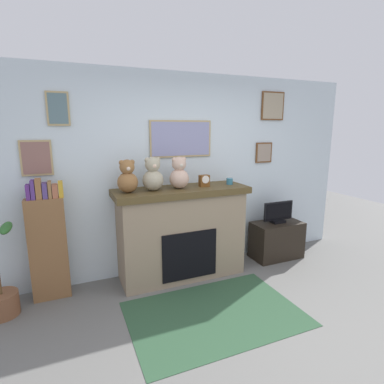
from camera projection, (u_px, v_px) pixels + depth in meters
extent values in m
plane|color=#61605D|center=(268.00, 356.00, 2.59)|extent=(12.00, 12.00, 0.00)
cube|color=silver|center=(182.00, 173.00, 4.13)|extent=(5.20, 0.12, 2.60)
cube|color=tan|center=(181.00, 139.00, 3.95)|extent=(0.84, 0.02, 0.47)
cube|color=#898CB5|center=(181.00, 139.00, 3.94)|extent=(0.80, 0.00, 0.43)
cube|color=brown|center=(264.00, 153.00, 4.49)|extent=(0.27, 0.02, 0.29)
cube|color=gray|center=(264.00, 153.00, 4.48)|extent=(0.23, 0.00, 0.25)
cube|color=brown|center=(273.00, 106.00, 4.40)|extent=(0.38, 0.02, 0.40)
cube|color=tan|center=(273.00, 106.00, 4.39)|extent=(0.34, 0.00, 0.36)
cube|color=tan|center=(58.00, 109.00, 3.33)|extent=(0.24, 0.02, 0.37)
cube|color=slate|center=(58.00, 109.00, 3.32)|extent=(0.20, 0.00, 0.33)
cube|color=tan|center=(36.00, 158.00, 3.34)|extent=(0.32, 0.02, 0.39)
cube|color=#865C53|center=(36.00, 158.00, 3.33)|extent=(0.28, 0.00, 0.35)
cube|color=gray|center=(182.00, 235.00, 3.93)|extent=(1.57, 0.54, 1.09)
cube|color=#4E3E20|center=(181.00, 191.00, 3.81)|extent=(1.69, 0.60, 0.08)
cube|color=black|center=(190.00, 256.00, 3.72)|extent=(0.71, 0.02, 0.60)
cube|color=brown|center=(49.00, 249.00, 3.39)|extent=(0.39, 0.16, 1.16)
cube|color=#552876|center=(28.00, 192.00, 3.20)|extent=(0.04, 0.13, 0.16)
cube|color=#4F3079|center=(33.00, 190.00, 3.22)|extent=(0.04, 0.13, 0.20)
cube|color=#905F35|center=(39.00, 189.00, 3.24)|extent=(0.06, 0.13, 0.21)
cube|color=#4F3B78|center=(45.00, 190.00, 3.26)|extent=(0.05, 0.13, 0.17)
cube|color=olive|center=(50.00, 190.00, 3.28)|extent=(0.03, 0.13, 0.18)
cube|color=#A25B3F|center=(55.00, 191.00, 3.30)|extent=(0.06, 0.13, 0.14)
cube|color=gold|center=(61.00, 189.00, 3.32)|extent=(0.05, 0.13, 0.17)
cylinder|color=brown|center=(2.00, 304.00, 3.14)|extent=(0.32, 0.32, 0.24)
ellipsoid|color=#2C6129|center=(6.00, 228.00, 3.02)|extent=(0.10, 0.36, 0.08)
cube|color=black|center=(276.00, 240.00, 4.54)|extent=(0.74, 0.40, 0.54)
cube|color=black|center=(278.00, 221.00, 4.48)|extent=(0.20, 0.14, 0.04)
cube|color=black|center=(278.00, 211.00, 4.44)|extent=(0.48, 0.03, 0.27)
cube|color=black|center=(279.00, 211.00, 4.43)|extent=(0.44, 0.00, 0.23)
cube|color=#294A31|center=(215.00, 314.00, 3.19)|extent=(1.77, 1.19, 0.01)
cylinder|color=teal|center=(230.00, 181.00, 4.03)|extent=(0.09, 0.09, 0.08)
cube|color=brown|center=(204.00, 181.00, 3.89)|extent=(0.12, 0.09, 0.15)
cylinder|color=white|center=(206.00, 180.00, 3.84)|extent=(0.10, 0.01, 0.10)
sphere|color=brown|center=(128.00, 182.00, 3.50)|extent=(0.24, 0.24, 0.24)
sphere|color=brown|center=(127.00, 167.00, 3.47)|extent=(0.17, 0.17, 0.17)
sphere|color=brown|center=(121.00, 163.00, 3.43)|extent=(0.06, 0.06, 0.06)
sphere|color=brown|center=(132.00, 162.00, 3.48)|extent=(0.06, 0.06, 0.06)
sphere|color=beige|center=(128.00, 168.00, 3.41)|extent=(0.05, 0.05, 0.05)
sphere|color=tan|center=(153.00, 180.00, 3.62)|extent=(0.25, 0.25, 0.25)
sphere|color=tan|center=(153.00, 164.00, 3.58)|extent=(0.18, 0.18, 0.18)
sphere|color=tan|center=(147.00, 160.00, 3.54)|extent=(0.06, 0.06, 0.06)
sphere|color=tan|center=(158.00, 160.00, 3.59)|extent=(0.06, 0.06, 0.06)
sphere|color=beige|center=(154.00, 166.00, 3.52)|extent=(0.05, 0.05, 0.05)
sphere|color=#CBA892|center=(179.00, 179.00, 3.75)|extent=(0.24, 0.24, 0.24)
sphere|color=#CBA892|center=(179.00, 164.00, 3.71)|extent=(0.18, 0.18, 0.18)
sphere|color=#CBA892|center=(174.00, 160.00, 3.67)|extent=(0.06, 0.06, 0.06)
sphere|color=#CBA892|center=(184.00, 159.00, 3.72)|extent=(0.06, 0.06, 0.06)
sphere|color=beige|center=(181.00, 165.00, 3.65)|extent=(0.05, 0.05, 0.05)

